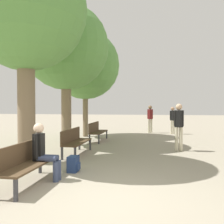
{
  "coord_description": "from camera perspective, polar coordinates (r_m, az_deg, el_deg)",
  "views": [
    {
      "loc": [
        0.9,
        -4.29,
        1.68
      ],
      "look_at": [
        -0.83,
        5.89,
        1.4
      ],
      "focal_mm": 40.0,
      "sensor_mm": 36.0,
      "label": 1
    }
  ],
  "objects": [
    {
      "name": "tree_row_2",
      "position": [
        13.66,
        -6.13,
        10.58
      ],
      "size": [
        3.67,
        3.67,
        5.67
      ],
      "color": "#7A664C",
      "rests_on": "ground_plane"
    },
    {
      "name": "pedestrian_mid",
      "position": [
        14.95,
        13.68,
        -1.45
      ],
      "size": [
        0.32,
        0.28,
        1.59
      ],
      "color": "beige",
      "rests_on": "ground_plane"
    },
    {
      "name": "pedestrian_far",
      "position": [
        15.31,
        8.71,
        -1.18
      ],
      "size": [
        0.34,
        0.29,
        1.67
      ],
      "color": "beige",
      "rests_on": "ground_plane"
    },
    {
      "name": "bench_row_0",
      "position": [
        5.65,
        -19.15,
        -10.51
      ],
      "size": [
        0.51,
        1.89,
        0.87
      ],
      "color": "#4C3823",
      "rests_on": "ground_plane"
    },
    {
      "name": "ground_plane",
      "position": [
        4.69,
        -2.23,
        -19.39
      ],
      "size": [
        80.0,
        80.0,
        0.0
      ],
      "primitive_type": "plane",
      "color": "gray"
    },
    {
      "name": "person_seated",
      "position": [
        5.83,
        -15.35,
        -8.36
      ],
      "size": [
        0.61,
        0.34,
        1.28
      ],
      "color": "#384260",
      "rests_on": "ground_plane"
    },
    {
      "name": "pedestrian_near",
      "position": [
        9.47,
        15.03,
        -2.64
      ],
      "size": [
        0.35,
        0.3,
        1.74
      ],
      "color": "beige",
      "rests_on": "ground_plane"
    },
    {
      "name": "backpack",
      "position": [
        6.49,
        -8.81,
        -11.67
      ],
      "size": [
        0.28,
        0.34,
        0.39
      ],
      "color": "navy",
      "rests_on": "ground_plane"
    },
    {
      "name": "tree_row_0",
      "position": [
        8.11,
        -19.16,
        21.08
      ],
      "size": [
        3.54,
        3.54,
        6.22
      ],
      "color": "#7A664C",
      "rests_on": "ground_plane"
    },
    {
      "name": "bench_row_2",
      "position": [
        11.79,
        -3.53,
        -4.17
      ],
      "size": [
        0.51,
        1.89,
        0.87
      ],
      "color": "#4C3823",
      "rests_on": "ground_plane"
    },
    {
      "name": "bench_row_1",
      "position": [
        8.64,
        -8.53,
        -6.27
      ],
      "size": [
        0.51,
        1.89,
        0.87
      ],
      "color": "#4C3823",
      "rests_on": "ground_plane"
    },
    {
      "name": "tree_row_1",
      "position": [
        10.94,
        -10.47,
        14.24
      ],
      "size": [
        3.59,
        3.59,
        5.91
      ],
      "color": "#7A664C",
      "rests_on": "ground_plane"
    }
  ]
}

